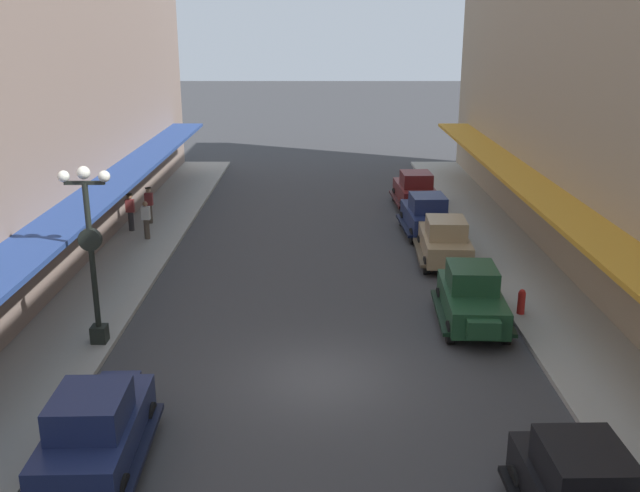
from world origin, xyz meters
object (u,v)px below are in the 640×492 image
parked_car_1 (414,189)px  parked_car_4 (471,296)px  pedestrian_1 (129,212)px  lamp_post_with_clock (90,249)px  parked_car_2 (426,214)px  fire_hydrant (521,301)px  parked_car_3 (444,240)px  pedestrian_0 (145,220)px  parked_car_0 (94,428)px  pedestrian_2 (148,205)px

parked_car_1 → parked_car_4: 14.79m
parked_car_4 → pedestrian_1: 16.45m
lamp_post_with_clock → parked_car_2: bearing=46.1°
parked_car_1 → parked_car_4: same height
fire_hydrant → parked_car_2: bearing=100.3°
parked_car_3 → pedestrian_0: (-12.22, 2.79, 0.05)m
parked_car_0 → pedestrian_1: size_ratio=2.57×
parked_car_2 → parked_car_4: (0.00, -9.88, 0.00)m
parked_car_4 → parked_car_3: bearing=88.5°
parked_car_1 → parked_car_2: 4.92m
parked_car_0 → parked_car_2: same height
parked_car_2 → pedestrian_0: 12.11m
pedestrian_0 → parked_car_3: bearing=-12.9°
parked_car_2 → parked_car_3: bearing=-87.7°
parked_car_0 → parked_car_1: (9.48, 22.29, 0.00)m
parked_car_0 → fire_hydrant: 13.66m
parked_car_1 → parked_car_4: (-0.12, -14.79, 0.00)m
parked_car_3 → lamp_post_with_clock: (-11.21, -7.56, 2.04)m
parked_car_4 → lamp_post_with_clock: (-11.06, -1.60, 2.04)m
parked_car_1 → pedestrian_1: bearing=-160.0°
parked_car_4 → pedestrian_0: size_ratio=2.63×
parked_car_2 → parked_car_4: size_ratio=1.00×
parked_car_4 → fire_hydrant: size_ratio=5.27×
parked_car_0 → parked_car_1: bearing=67.0°
parked_car_1 → parked_car_2: size_ratio=1.00×
parked_car_1 → pedestrian_0: (-12.19, -6.04, 0.05)m
parked_car_3 → pedestrian_0: size_ratio=2.63×
pedestrian_0 → pedestrian_2: (-0.45, 2.51, 0.02)m
fire_hydrant → pedestrian_2: pedestrian_2 is taller
parked_car_3 → pedestrian_2: 13.73m
parked_car_0 → parked_car_4: size_ratio=0.99×
fire_hydrant → parked_car_4: bearing=-163.2°
parked_car_3 → fire_hydrant: 5.67m
fire_hydrant → pedestrian_0: 16.04m
pedestrian_0 → pedestrian_2: bearing=100.1°
parked_car_2 → pedestrian_1: (-13.05, 0.13, 0.07)m
parked_car_0 → lamp_post_with_clock: bearing=106.0°
parked_car_4 → lamp_post_with_clock: bearing=-171.8°
pedestrian_2 → lamp_post_with_clock: bearing=-83.5°
parked_car_1 → parked_car_2: bearing=-91.5°
pedestrian_1 → parked_car_4: bearing=-37.5°
parked_car_4 → pedestrian_1: parked_car_4 is taller
parked_car_1 → pedestrian_2: bearing=-164.4°
lamp_post_with_clock → parked_car_0: bearing=-74.0°
parked_car_0 → pedestrian_0: (-2.70, 16.25, 0.05)m
parked_car_0 → pedestrian_0: 16.47m
parked_car_1 → lamp_post_with_clock: 19.95m
parked_car_0 → parked_car_3: bearing=54.7°
parked_car_0 → fire_hydrant: size_ratio=5.24×
parked_car_0 → fire_hydrant: bearing=35.9°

